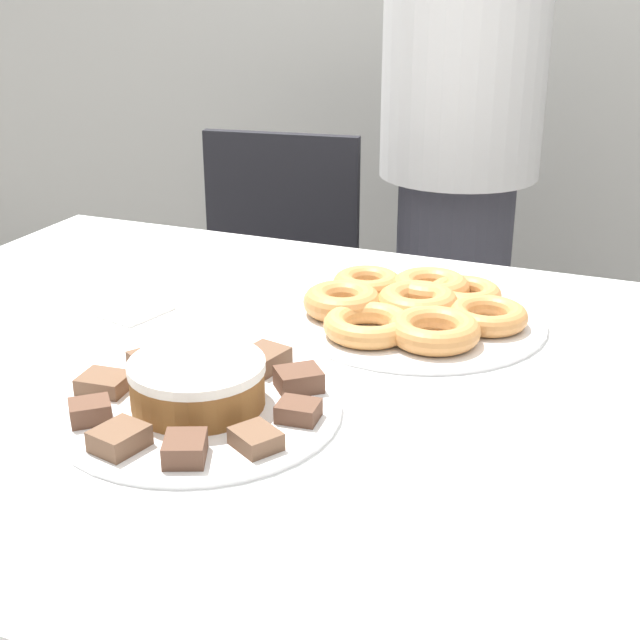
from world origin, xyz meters
TOP-DOWN VIEW (x-y plane):
  - table at (0.00, 0.00)m, footprint 1.49×1.08m
  - person_standing at (-0.04, 1.01)m, footprint 0.36×0.36m
  - office_chair_left at (-0.47, 0.88)m, footprint 0.49×0.49m
  - plate_cake at (-0.07, -0.14)m, footprint 0.34×0.34m
  - plate_donuts at (0.09, 0.23)m, footprint 0.38×0.38m
  - frosted_cake at (-0.07, -0.14)m, footprint 0.16×0.16m
  - lamington_0 at (0.05, -0.13)m, footprint 0.05×0.04m
  - lamington_1 at (0.02, -0.06)m, footprint 0.07×0.07m
  - lamington_2 at (-0.04, -0.02)m, footprint 0.06×0.07m
  - lamington_3 at (-0.12, -0.03)m, footprint 0.06×0.06m
  - lamington_4 at (-0.18, -0.08)m, footprint 0.07×0.06m
  - lamington_5 at (-0.20, -0.15)m, footprint 0.06×0.05m
  - lamington_6 at (-0.17, -0.23)m, footprint 0.06×0.06m
  - lamington_7 at (-0.10, -0.27)m, footprint 0.06×0.06m
  - lamington_8 at (-0.02, -0.26)m, footprint 0.06×0.06m
  - lamington_9 at (0.04, -0.21)m, footprint 0.07×0.06m
  - donut_0 at (0.09, 0.23)m, footprint 0.12×0.12m
  - donut_1 at (0.19, 0.23)m, footprint 0.12×0.12m
  - donut_2 at (0.14, 0.30)m, footprint 0.11×0.11m
  - donut_3 at (0.09, 0.30)m, footprint 0.12×0.12m
  - donut_4 at (-0.01, 0.29)m, footprint 0.11×0.11m
  - donut_5 at (-0.02, 0.19)m, footprint 0.12×0.12m
  - donut_6 at (0.05, 0.13)m, footprint 0.13×0.13m
  - donut_7 at (0.14, 0.14)m, footprint 0.13×0.13m
  - napkin at (-0.34, 0.11)m, footprint 0.14×0.12m

SIDE VIEW (x-z plane):
  - office_chair_left at x=-0.47m, z-range -0.03..0.85m
  - table at x=0.00m, z-range 0.30..1.07m
  - napkin at x=-0.34m, z-range 0.77..0.77m
  - plate_cake at x=-0.07m, z-range 0.77..0.78m
  - plate_donuts at x=0.09m, z-range 0.77..0.78m
  - lamington_9 at x=0.04m, z-range 0.78..0.80m
  - lamington_5 at x=-0.20m, z-range 0.78..0.80m
  - lamington_4 at x=-0.18m, z-range 0.78..0.80m
  - lamington_0 at x=0.05m, z-range 0.78..0.80m
  - lamington_3 at x=-0.12m, z-range 0.78..0.80m
  - lamington_7 at x=-0.10m, z-range 0.78..0.80m
  - lamington_6 at x=-0.17m, z-range 0.78..0.80m
  - lamington_2 at x=-0.04m, z-range 0.78..0.80m
  - lamington_8 at x=-0.02m, z-range 0.78..0.80m
  - lamington_1 at x=0.02m, z-range 0.78..0.80m
  - donut_1 at x=0.19m, z-range 0.78..0.81m
  - donut_6 at x=0.05m, z-range 0.78..0.81m
  - donut_2 at x=0.14m, z-range 0.78..0.81m
  - donut_4 at x=-0.01m, z-range 0.78..0.81m
  - donut_7 at x=0.14m, z-range 0.78..0.81m
  - donut_3 at x=0.09m, z-range 0.78..0.82m
  - donut_0 at x=0.09m, z-range 0.78..0.82m
  - donut_5 at x=-0.02m, z-range 0.78..0.82m
  - frosted_cake at x=-0.07m, z-range 0.78..0.83m
  - person_standing at x=-0.04m, z-range 0.04..1.69m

